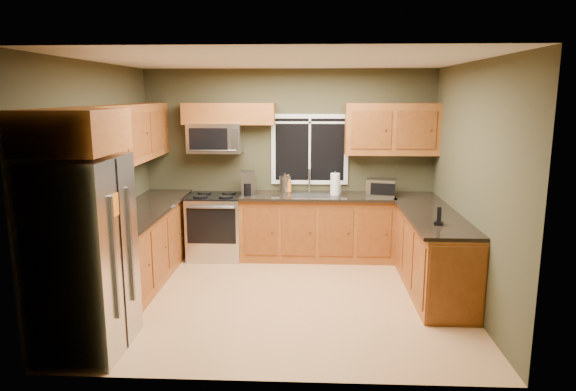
# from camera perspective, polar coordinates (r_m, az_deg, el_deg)

# --- Properties ---
(floor) EXTENTS (4.20, 4.20, 0.00)m
(floor) POSITION_cam_1_polar(r_m,az_deg,el_deg) (6.14, -0.63, -11.23)
(floor) COLOR tan
(floor) RESTS_ON ground
(ceiling) EXTENTS (4.20, 4.20, 0.00)m
(ceiling) POSITION_cam_1_polar(r_m,az_deg,el_deg) (5.69, -0.69, 14.80)
(ceiling) COLOR white
(ceiling) RESTS_ON back_wall
(back_wall) EXTENTS (4.20, 0.00, 4.20)m
(back_wall) POSITION_cam_1_polar(r_m,az_deg,el_deg) (7.54, 0.13, 3.64)
(back_wall) COLOR #3B3923
(back_wall) RESTS_ON ground
(front_wall) EXTENTS (4.20, 0.00, 4.20)m
(front_wall) POSITION_cam_1_polar(r_m,az_deg,el_deg) (4.01, -2.13, -3.17)
(front_wall) COLOR #3B3923
(front_wall) RESTS_ON ground
(left_wall) EXTENTS (0.00, 3.60, 3.60)m
(left_wall) POSITION_cam_1_polar(r_m,az_deg,el_deg) (6.24, -20.28, 1.35)
(left_wall) COLOR #3B3923
(left_wall) RESTS_ON ground
(right_wall) EXTENTS (0.00, 3.60, 3.60)m
(right_wall) POSITION_cam_1_polar(r_m,az_deg,el_deg) (6.02, 19.73, 1.04)
(right_wall) COLOR #3B3923
(right_wall) RESTS_ON ground
(window) EXTENTS (1.12, 0.03, 1.02)m
(window) POSITION_cam_1_polar(r_m,az_deg,el_deg) (7.49, 2.42, 5.14)
(window) COLOR white
(window) RESTS_ON back_wall
(base_cabinets_left) EXTENTS (0.60, 2.65, 0.90)m
(base_cabinets_left) POSITION_cam_1_polar(r_m,az_deg,el_deg) (6.77, -15.86, -5.47)
(base_cabinets_left) COLOR brown
(base_cabinets_left) RESTS_ON ground
(countertop_left) EXTENTS (0.65, 2.65, 0.04)m
(countertop_left) POSITION_cam_1_polar(r_m,az_deg,el_deg) (6.65, -15.88, -1.59)
(countertop_left) COLOR black
(countertop_left) RESTS_ON base_cabinets_left
(base_cabinets_back) EXTENTS (2.17, 0.60, 0.90)m
(base_cabinets_back) POSITION_cam_1_polar(r_m,az_deg,el_deg) (7.41, 3.24, -3.61)
(base_cabinets_back) COLOR brown
(base_cabinets_back) RESTS_ON ground
(countertop_back) EXTENTS (2.17, 0.65, 0.04)m
(countertop_back) POSITION_cam_1_polar(r_m,az_deg,el_deg) (7.28, 3.28, -0.08)
(countertop_back) COLOR black
(countertop_back) RESTS_ON base_cabinets_back
(base_cabinets_peninsula) EXTENTS (0.60, 2.52, 0.90)m
(base_cabinets_peninsula) POSITION_cam_1_polar(r_m,az_deg,el_deg) (6.66, 15.38, -5.73)
(base_cabinets_peninsula) COLOR brown
(base_cabinets_peninsula) RESTS_ON ground
(countertop_peninsula) EXTENTS (0.65, 2.50, 0.04)m
(countertop_peninsula) POSITION_cam_1_polar(r_m,az_deg,el_deg) (6.54, 15.37, -1.77)
(countertop_peninsula) COLOR black
(countertop_peninsula) RESTS_ON base_cabinets_peninsula
(upper_cabinets_left) EXTENTS (0.33, 2.65, 0.72)m
(upper_cabinets_left) POSITION_cam_1_polar(r_m,az_deg,el_deg) (6.56, -17.65, 6.46)
(upper_cabinets_left) COLOR brown
(upper_cabinets_left) RESTS_ON left_wall
(upper_cabinets_back_left) EXTENTS (1.30, 0.33, 0.30)m
(upper_cabinets_back_left) POSITION_cam_1_polar(r_m,az_deg,el_deg) (7.40, -6.60, 9.02)
(upper_cabinets_back_left) COLOR brown
(upper_cabinets_back_left) RESTS_ON back_wall
(upper_cabinets_back_right) EXTENTS (1.30, 0.33, 0.72)m
(upper_cabinets_back_right) POSITION_cam_1_polar(r_m,az_deg,el_deg) (7.40, 11.45, 7.25)
(upper_cabinets_back_right) COLOR brown
(upper_cabinets_back_right) RESTS_ON back_wall
(upper_cabinet_over_fridge) EXTENTS (0.72, 0.90, 0.38)m
(upper_cabinet_over_fridge) POSITION_cam_1_polar(r_m,az_deg,el_deg) (4.84, -22.81, 6.62)
(upper_cabinet_over_fridge) COLOR brown
(upper_cabinet_over_fridge) RESTS_ON left_wall
(refrigerator) EXTENTS (0.74, 0.90, 1.80)m
(refrigerator) POSITION_cam_1_polar(r_m,az_deg,el_deg) (5.04, -21.82, -6.26)
(refrigerator) COLOR #B7B7BC
(refrigerator) RESTS_ON ground
(range) EXTENTS (0.76, 0.69, 0.94)m
(range) POSITION_cam_1_polar(r_m,az_deg,el_deg) (7.51, -8.03, -3.37)
(range) COLOR #B7B7BC
(range) RESTS_ON ground
(microwave) EXTENTS (0.76, 0.41, 0.42)m
(microwave) POSITION_cam_1_polar(r_m,az_deg,el_deg) (7.43, -8.11, 6.36)
(microwave) COLOR #B7B7BC
(microwave) RESTS_ON back_wall
(sink) EXTENTS (0.60, 0.42, 0.36)m
(sink) POSITION_cam_1_polar(r_m,az_deg,el_deg) (7.29, 2.38, 0.20)
(sink) COLOR slate
(sink) RESTS_ON countertop_back
(toaster_oven) EXTENTS (0.45, 0.38, 0.25)m
(toaster_oven) POSITION_cam_1_polar(r_m,az_deg,el_deg) (7.28, 10.32, 0.89)
(toaster_oven) COLOR #B7B7BC
(toaster_oven) RESTS_ON countertop_back
(coffee_maker) EXTENTS (0.23, 0.29, 0.33)m
(coffee_maker) POSITION_cam_1_polar(r_m,az_deg,el_deg) (7.29, -4.47, 1.31)
(coffee_maker) COLOR slate
(coffee_maker) RESTS_ON countertop_back
(kettle) EXTENTS (0.21, 0.21, 0.30)m
(kettle) POSITION_cam_1_polar(r_m,az_deg,el_deg) (7.44, -0.31, 1.40)
(kettle) COLOR #B7B7BC
(kettle) RESTS_ON countertop_back
(paper_towel_roll) EXTENTS (0.15, 0.15, 0.34)m
(paper_towel_roll) POSITION_cam_1_polar(r_m,az_deg,el_deg) (7.27, 5.25, 1.27)
(paper_towel_roll) COLOR white
(paper_towel_roll) RESTS_ON countertop_back
(soap_bottle_a) EXTENTS (0.13, 0.13, 0.26)m
(soap_bottle_a) POSITION_cam_1_polar(r_m,az_deg,el_deg) (7.41, 0.00, 1.33)
(soap_bottle_a) COLOR orange
(soap_bottle_a) RESTS_ON countertop_back
(soap_bottle_b) EXTENTS (0.12, 0.12, 0.21)m
(soap_bottle_b) POSITION_cam_1_polar(r_m,az_deg,el_deg) (7.36, 5.50, 1.00)
(soap_bottle_b) COLOR white
(soap_bottle_b) RESTS_ON countertop_back
(cordless_phone) EXTENTS (0.12, 0.12, 0.20)m
(cordless_phone) POSITION_cam_1_polar(r_m,az_deg,el_deg) (5.83, 16.43, -2.57)
(cordless_phone) COLOR black
(cordless_phone) RESTS_ON countertop_peninsula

